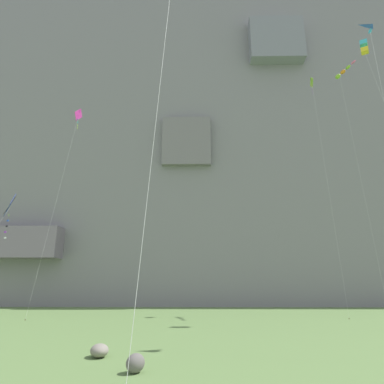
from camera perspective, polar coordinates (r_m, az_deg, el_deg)
cliff_face at (r=79.95m, az=-0.63°, el=9.72°), size 180.00×30.83×75.50m
boulder_near_cliff_base at (r=16.57m, az=-9.65°, el=-26.89°), size 1.10×1.17×0.80m
boulder_mid_field at (r=20.20m, az=-15.54°, el=-24.64°), size 1.30×1.57×0.67m
kite_diamond_far_right at (r=47.15m, az=-19.06°, el=11.41°), size 3.01×2.87×26.29m
kite_box_high_center at (r=47.81m, az=27.38°, el=21.04°), size 2.17×6.06×31.76m
kite_diamond_upper_right at (r=33.36m, az=-28.80°, el=-2.28°), size 2.70×5.88×11.60m
kite_diamond_upper_mid at (r=52.80m, az=20.11°, el=15.09°), size 0.33×4.35×33.03m
kite_delta_mid_right at (r=31.39m, az=28.88°, el=21.70°), size 3.68×5.64×23.33m
kite_windsock_front_field at (r=55.81m, az=24.34°, el=18.04°), size 1.50×4.24×33.72m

